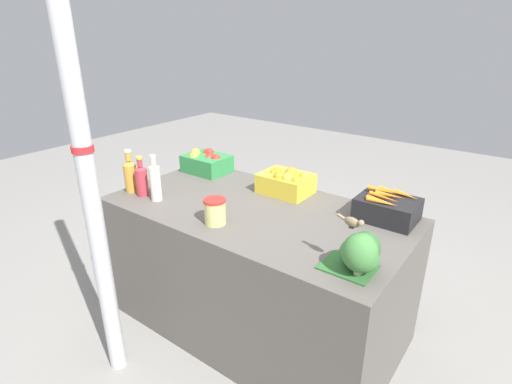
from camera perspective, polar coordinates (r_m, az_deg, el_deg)
The scene contains 12 objects.
ground_plane at distance 2.69m, azimuth 0.00°, elevation -18.04°, with size 10.00×10.00×0.00m, color gray.
market_table at distance 2.45m, azimuth 0.00°, elevation -10.88°, with size 1.71×0.90×0.80m, color #56514C.
support_pole at distance 1.96m, azimuth -23.05°, elevation 2.59°, with size 0.10×0.10×2.27m.
apple_crate at distance 2.85m, azimuth -7.08°, elevation 4.31°, with size 0.30×0.24×0.15m.
orange_crate at distance 2.45m, azimuth 4.33°, elevation 1.47°, with size 0.30×0.24×0.16m.
carrot_crate at distance 2.21m, azimuth 18.25°, elevation -2.18°, with size 0.30×0.24×0.16m.
broccoli_pile at distance 1.71m, azimuth 14.68°, elevation -8.41°, with size 0.24×0.21×0.19m.
juice_bottle_amber at distance 2.57m, azimuth -17.50°, elevation 2.37°, with size 0.08×0.08×0.27m.
juice_bottle_ruby at distance 2.50m, azimuth -16.04°, elevation 1.73°, with size 0.07×0.07×0.24m.
juice_bottle_cloudy at distance 2.40m, azimuth -14.21°, elevation 1.52°, with size 0.06×0.06×0.28m.
pickle_jar at distance 2.07m, azimuth -5.88°, elevation -2.77°, with size 0.12×0.12×0.14m.
sparrow_bird at distance 1.65m, azimuth 13.69°, elevation -4.21°, with size 0.13×0.05×0.05m.
Camera 1 is at (1.22, -1.65, 1.73)m, focal length 28.00 mm.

